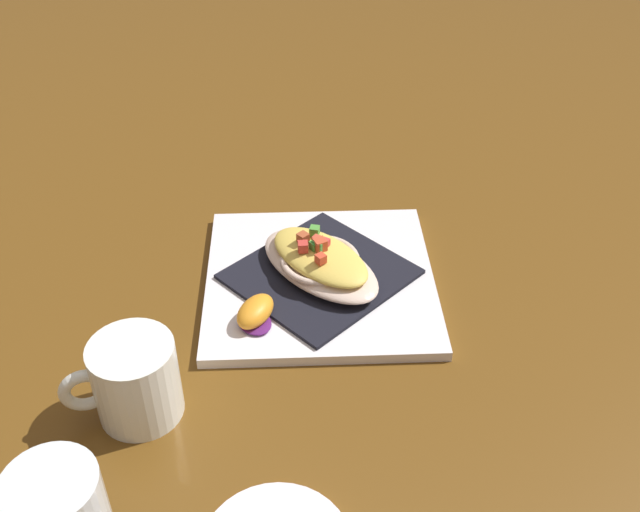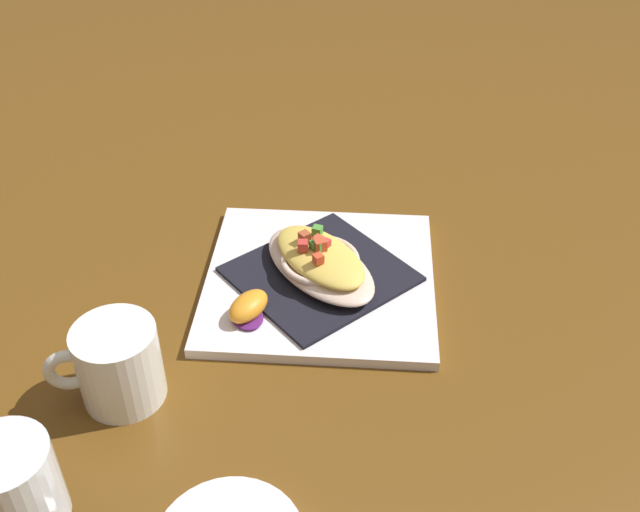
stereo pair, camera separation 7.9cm
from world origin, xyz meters
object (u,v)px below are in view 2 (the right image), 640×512
(square_plate, at_px, (320,280))
(stemmed_glass, at_px, (16,494))
(coffee_mug, at_px, (118,367))
(gratin_dish, at_px, (320,261))
(orange_garnish, at_px, (248,308))

(square_plate, height_order, stemmed_glass, stemmed_glass)
(coffee_mug, bearing_deg, stemmed_glass, -172.41)
(square_plate, bearing_deg, gratin_dish, 73.69)
(square_plate, xyz_separation_m, coffee_mug, (-0.23, 0.14, 0.03))
(square_plate, bearing_deg, orange_garnish, 148.51)
(gratin_dish, bearing_deg, stemmed_glass, 164.35)
(coffee_mug, height_order, stemmed_glass, stemmed_glass)
(square_plate, xyz_separation_m, gratin_dish, (0.00, 0.00, 0.03))
(orange_garnish, xyz_separation_m, coffee_mug, (-0.14, 0.08, 0.02))
(orange_garnish, bearing_deg, square_plate, -31.49)
(gratin_dish, bearing_deg, orange_garnish, 148.57)
(gratin_dish, xyz_separation_m, coffee_mug, (-0.23, 0.14, 0.00))
(stemmed_glass, bearing_deg, coffee_mug, 7.59)
(coffee_mug, distance_m, stemmed_glass, 0.19)
(coffee_mug, bearing_deg, orange_garnish, -31.36)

